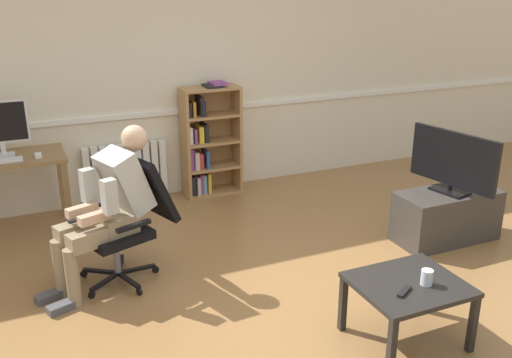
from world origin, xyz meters
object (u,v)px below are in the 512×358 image
(spare_remote, at_px, (404,291))
(person_seated, at_px, (108,206))
(computer_mouse, at_px, (38,155))
(radiator, at_px, (126,173))
(computer_desk, at_px, (0,171))
(imac_monitor, at_px, (0,124))
(office_chair, at_px, (131,215))
(drinking_glass, at_px, (427,277))
(tv_stand, at_px, (446,216))
(coffee_table, at_px, (408,290))
(tv_screen, at_px, (453,161))
(keyboard, at_px, (0,161))
(bookshelf, at_px, (207,143))

(spare_remote, bearing_deg, person_seated, 12.53)
(computer_mouse, xyz_separation_m, radiator, (0.86, 0.51, -0.45))
(computer_desk, height_order, person_seated, person_seated)
(person_seated, bearing_deg, computer_desk, -169.56)
(imac_monitor, height_order, office_chair, imac_monitor)
(drinking_glass, bearing_deg, computer_desk, 130.24)
(radiator, height_order, tv_stand, radiator)
(computer_mouse, bearing_deg, coffee_table, -53.16)
(office_chair, relative_size, tv_stand, 1.03)
(coffee_table, relative_size, drinking_glass, 6.73)
(tv_screen, xyz_separation_m, coffee_table, (-1.31, -1.10, -0.38))
(spare_remote, bearing_deg, keyboard, 8.53)
(bookshelf, relative_size, spare_remote, 8.24)
(computer_desk, height_order, spare_remote, computer_desk)
(computer_mouse, xyz_separation_m, bookshelf, (1.73, 0.41, -0.20))
(bookshelf, distance_m, tv_screen, 2.57)
(drinking_glass, bearing_deg, tv_stand, 43.66)
(imac_monitor, relative_size, tv_screen, 0.58)
(radiator, relative_size, office_chair, 0.89)
(drinking_glass, bearing_deg, spare_remote, -172.34)
(tv_stand, relative_size, spare_remote, 6.29)
(keyboard, height_order, tv_screen, tv_screen)
(computer_desk, height_order, imac_monitor, imac_monitor)
(office_chair, relative_size, coffee_table, 1.41)
(radiator, distance_m, person_seated, 1.76)
(computer_mouse, bearing_deg, drinking_glass, -52.70)
(office_chair, height_order, drinking_glass, office_chair)
(radiator, xyz_separation_m, tv_stand, (2.47, -2.11, -0.09))
(coffee_table, height_order, drinking_glass, drinking_glass)
(imac_monitor, xyz_separation_m, person_seated, (0.68, -1.36, -0.39))
(computer_mouse, distance_m, spare_remote, 3.40)
(bookshelf, xyz_separation_m, spare_remote, (0.18, -3.20, -0.13))
(bookshelf, height_order, coffee_table, bookshelf)
(office_chair, bearing_deg, computer_mouse, -171.56)
(radiator, bearing_deg, bookshelf, -6.48)
(tv_stand, bearing_deg, office_chair, 169.63)
(computer_desk, relative_size, person_seated, 0.92)
(keyboard, height_order, bookshelf, bookshelf)
(tv_stand, bearing_deg, coffee_table, -139.82)
(computer_mouse, xyz_separation_m, office_chair, (0.58, -1.10, -0.25))
(tv_stand, relative_size, tv_screen, 1.11)
(office_chair, bearing_deg, coffee_table, 22.42)
(drinking_glass, height_order, spare_remote, drinking_glass)
(coffee_table, bearing_deg, imac_monitor, 128.46)
(radiator, xyz_separation_m, tv_screen, (2.47, -2.11, 0.44))
(person_seated, distance_m, spare_remote, 2.23)
(spare_remote, bearing_deg, bookshelf, -27.08)
(radiator, relative_size, coffee_table, 1.25)
(bookshelf, height_order, person_seated, bookshelf)
(radiator, relative_size, tv_screen, 1.01)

